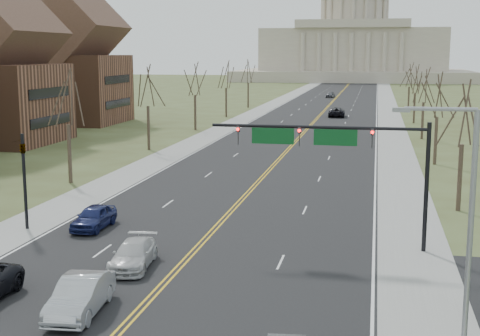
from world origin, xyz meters
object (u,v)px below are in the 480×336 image
at_px(car_sb_inner_lead, 80,296).
at_px(car_far_nb, 337,112).
at_px(car_sb_outer_second, 94,217).
at_px(signal_left, 24,171).
at_px(car_far_sb, 330,95).
at_px(street_light, 463,219).
at_px(car_sb_inner_second, 133,255).
at_px(signal_mast, 334,146).

relative_size(car_sb_inner_lead, car_far_nb, 0.83).
relative_size(car_sb_inner_lead, car_sb_outer_second, 1.12).
height_order(car_sb_outer_second, car_far_nb, car_far_nb).
relative_size(signal_left, car_far_sb, 1.43).
bearing_deg(car_far_nb, car_sb_outer_second, 80.78).
bearing_deg(car_far_nb, car_far_sb, -86.39).
distance_m(street_light, car_sb_inner_second, 17.47).
height_order(car_sb_inner_second, car_sb_outer_second, car_sb_outer_second).
height_order(signal_mast, signal_left, signal_mast).
bearing_deg(street_light, car_sb_outer_second, 144.45).
relative_size(car_sb_inner_second, car_far_nb, 0.79).
xyz_separation_m(signal_mast, car_far_nb, (-4.40, 78.49, -4.94)).
relative_size(signal_left, car_sb_inner_lead, 1.25).
distance_m(car_sb_inner_lead, car_far_sb, 140.18).
bearing_deg(signal_left, street_light, -29.12).
xyz_separation_m(signal_left, car_sb_inner_lead, (9.22, -12.18, -2.91)).
xyz_separation_m(signal_left, car_far_sb, (10.08, 128.00, -2.99)).
height_order(signal_mast, car_far_sb, signal_mast).
bearing_deg(car_sb_outer_second, car_sb_inner_lead, -68.81).
bearing_deg(signal_mast, car_sb_outer_second, 176.53).
distance_m(signal_left, car_far_sb, 128.43).
xyz_separation_m(street_light, car_sb_inner_lead, (-15.02, 1.32, -4.42)).
relative_size(street_light, car_sb_inner_second, 1.98).
distance_m(car_far_nb, car_far_sb, 49.71).
bearing_deg(car_sb_inner_lead, street_light, -10.46).
distance_m(signal_mast, car_sb_outer_second, 15.71).
relative_size(street_light, car_sb_inner_lead, 1.89).
bearing_deg(car_sb_inner_lead, car_sb_outer_second, 106.00).
bearing_deg(car_sb_outer_second, signal_mast, -3.72).
distance_m(car_sb_inner_second, car_far_nb, 84.50).
distance_m(signal_mast, car_sb_inner_lead, 16.35).
bearing_deg(signal_mast, car_sb_inner_lead, -128.61).
distance_m(car_sb_inner_second, car_far_sb, 133.85).
bearing_deg(car_far_nb, car_sb_inner_lead, 85.10).
bearing_deg(car_sb_inner_lead, signal_mast, 45.96).
distance_m(car_sb_inner_second, car_sb_outer_second, 8.47).
distance_m(car_sb_inner_lead, car_sb_outer_second, 14.05).
bearing_deg(street_light, car_far_nb, 96.02).
xyz_separation_m(signal_left, car_sb_inner_second, (9.21, -5.84, -3.04)).
xyz_separation_m(car_sb_inner_lead, car_sb_inner_second, (-0.02, 6.34, -0.13)).
bearing_deg(car_far_nb, signal_mast, 91.67).
xyz_separation_m(car_sb_inner_second, car_far_sb, (0.87, 133.85, 0.05)).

